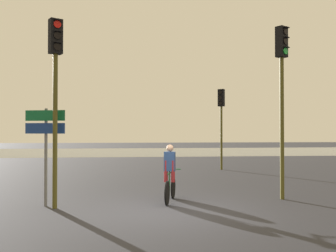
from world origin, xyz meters
TOP-DOWN VIEW (x-y plane):
  - ground_plane at (0.00, 0.00)m, footprint 120.00×120.00m
  - water_strip at (0.00, 28.35)m, footprint 80.00×16.00m
  - traffic_light_near_right at (3.51, 1.47)m, footprint 0.40×0.42m
  - traffic_light_near_left at (-2.87, 0.81)m, footprint 0.40×0.42m
  - traffic_light_far_right at (3.85, 10.11)m, footprint 0.40×0.42m
  - direction_sign_post at (-3.18, 1.11)m, footprint 1.08×0.29m
  - cyclist at (0.17, 1.34)m, footprint 0.60×1.66m

SIDE VIEW (x-z plane):
  - ground_plane at x=0.00m, z-range 0.00..0.00m
  - water_strip at x=0.00m, z-range 0.00..0.01m
  - cyclist at x=0.17m, z-range 0.01..1.63m
  - direction_sign_post at x=-3.18m, z-range 0.49..3.09m
  - traffic_light_far_right at x=3.85m, z-range 0.83..5.06m
  - traffic_light_near_left at x=-2.87m, z-range 0.93..5.83m
  - traffic_light_near_right at x=3.51m, z-range 0.95..6.03m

